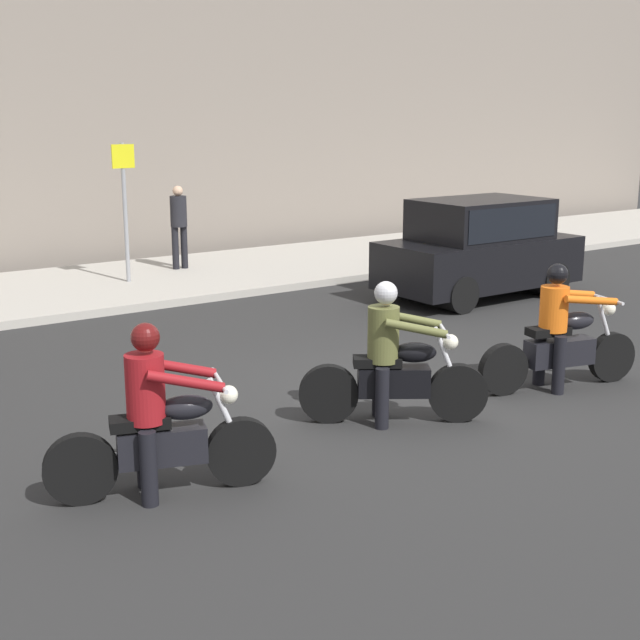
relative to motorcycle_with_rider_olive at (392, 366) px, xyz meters
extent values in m
plane|color=#262626|center=(0.53, 0.85, -0.64)|extent=(80.00, 80.00, 0.00)
cube|color=#A8A399|center=(0.53, 8.85, -0.57)|extent=(40.00, 4.40, 0.14)
cube|color=slate|center=(0.53, 12.25, 4.18)|extent=(40.00, 1.40, 9.65)
cylinder|color=black|center=(0.60, -0.40, -0.32)|extent=(0.61, 0.46, 0.65)
cylinder|color=black|center=(-0.58, 0.38, -0.32)|extent=(0.61, 0.46, 0.65)
cylinder|color=silver|center=(0.50, -0.34, 0.04)|extent=(0.33, 0.25, 0.78)
cube|color=black|center=(0.01, -0.01, -0.18)|extent=(0.80, 0.67, 0.32)
ellipsoid|color=black|center=(0.19, -0.13, 0.15)|extent=(0.53, 0.47, 0.22)
cube|color=black|center=(-0.14, 0.09, 0.05)|extent=(0.57, 0.49, 0.10)
cylinder|color=silver|center=(0.45, -0.30, 0.40)|extent=(0.42, 0.60, 0.04)
sphere|color=silver|center=(0.52, -0.35, 0.26)|extent=(0.17, 0.17, 0.17)
cylinder|color=silver|center=(-0.15, 0.29, -0.30)|extent=(0.62, 0.45, 0.07)
cylinder|color=black|center=(-0.22, -0.10, -0.31)|extent=(0.21, 0.21, 0.67)
cylinder|color=black|center=(0.01, 0.23, -0.31)|extent=(0.21, 0.21, 0.67)
cylinder|color=brown|center=(-0.09, 0.06, 0.35)|extent=(0.47, 0.47, 0.61)
cylinder|color=brown|center=(0.06, -0.31, 0.47)|extent=(0.60, 0.44, 0.22)
cylinder|color=brown|center=(0.30, 0.06, 0.47)|extent=(0.60, 0.44, 0.22)
sphere|color=tan|center=(-0.07, 0.05, 0.77)|extent=(0.20, 0.20, 0.20)
sphere|color=#B7B7BC|center=(-0.07, 0.05, 0.80)|extent=(0.25, 0.25, 0.25)
cylinder|color=black|center=(3.22, -0.43, -0.33)|extent=(0.64, 0.27, 0.63)
cylinder|color=black|center=(1.70, -0.03, -0.33)|extent=(0.64, 0.27, 0.63)
cylinder|color=silver|center=(3.10, -0.40, 0.06)|extent=(0.38, 0.15, 0.83)
cube|color=black|center=(2.46, -0.23, -0.19)|extent=(0.91, 0.49, 0.32)
ellipsoid|color=black|center=(2.67, -0.29, 0.19)|extent=(0.52, 0.35, 0.22)
cube|color=black|center=(2.28, -0.19, 0.09)|extent=(0.56, 0.36, 0.10)
cylinder|color=silver|center=(3.04, -0.38, 0.44)|extent=(0.21, 0.69, 0.04)
sphere|color=silver|center=(3.12, -0.40, 0.30)|extent=(0.17, 0.17, 0.17)
cylinder|color=silver|center=(2.21, 0.00, -0.31)|extent=(0.70, 0.24, 0.07)
cylinder|color=black|center=(2.27, -0.39, -0.28)|extent=(0.18, 0.18, 0.71)
cylinder|color=black|center=(2.37, 0.00, -0.28)|extent=(0.18, 0.18, 0.71)
cylinder|color=orange|center=(2.34, -0.20, 0.37)|extent=(0.41, 0.41, 0.55)
cylinder|color=orange|center=(2.64, -0.50, 0.49)|extent=(0.74, 0.27, 0.18)
cylinder|color=orange|center=(2.75, -0.08, 0.49)|extent=(0.74, 0.27, 0.18)
sphere|color=tan|center=(2.36, -0.21, 0.76)|extent=(0.20, 0.20, 0.20)
sphere|color=black|center=(2.36, -0.21, 0.79)|extent=(0.25, 0.25, 0.25)
cylinder|color=black|center=(-2.18, -0.51, -0.32)|extent=(0.64, 0.32, 0.64)
cylinder|color=black|center=(-3.52, -0.06, -0.32)|extent=(0.64, 0.32, 0.64)
cylinder|color=silver|center=(-2.30, -0.47, 0.02)|extent=(0.35, 0.16, 0.75)
cube|color=black|center=(-2.85, -0.28, -0.18)|extent=(0.82, 0.51, 0.32)
ellipsoid|color=black|center=(-2.64, -0.35, 0.15)|extent=(0.53, 0.38, 0.22)
cube|color=black|center=(-3.02, -0.22, 0.05)|extent=(0.57, 0.39, 0.10)
cylinder|color=silver|center=(-2.35, -0.45, 0.37)|extent=(0.26, 0.68, 0.04)
sphere|color=silver|center=(-2.28, -0.47, 0.23)|extent=(0.17, 0.17, 0.17)
cylinder|color=silver|center=(-3.08, -0.03, -0.30)|extent=(0.69, 0.29, 0.07)
cylinder|color=black|center=(-3.05, -0.43, -0.31)|extent=(0.19, 0.19, 0.67)
cylinder|color=black|center=(-2.92, -0.05, -0.31)|extent=(0.19, 0.19, 0.67)
cylinder|color=maroon|center=(-2.96, -0.24, 0.35)|extent=(0.43, 0.43, 0.61)
cylinder|color=maroon|center=(-2.73, -0.55, 0.45)|extent=(0.66, 0.30, 0.25)
cylinder|color=maroon|center=(-2.59, -0.14, 0.45)|extent=(0.66, 0.30, 0.25)
sphere|color=tan|center=(-2.95, -0.25, 0.78)|extent=(0.20, 0.20, 0.20)
sphere|color=#510F0F|center=(-2.95, -0.25, 0.81)|extent=(0.25, 0.25, 0.25)
cube|color=black|center=(5.52, 4.22, 0.02)|extent=(3.76, 1.70, 0.84)
cube|color=black|center=(5.52, 4.22, 0.80)|extent=(2.33, 1.56, 0.72)
cube|color=black|center=(5.52, 4.22, 0.80)|extent=(2.14, 1.59, 0.58)
cylinder|color=black|center=(6.68, 4.22, -0.32)|extent=(0.64, 1.76, 0.64)
cylinder|color=black|center=(4.35, 4.22, -0.32)|extent=(0.64, 1.76, 0.64)
cylinder|color=gray|center=(0.59, 8.66, 0.81)|extent=(0.08, 0.08, 2.63)
cube|color=yellow|center=(0.59, 8.63, 1.88)|extent=(0.44, 0.03, 0.44)
cylinder|color=black|center=(1.95, 9.39, -0.06)|extent=(0.14, 0.14, 0.88)
cylinder|color=black|center=(2.15, 9.39, -0.06)|extent=(0.14, 0.14, 0.88)
cylinder|color=black|center=(2.05, 9.39, 0.69)|extent=(0.34, 0.34, 0.63)
sphere|color=tan|center=(2.05, 9.39, 1.11)|extent=(0.21, 0.21, 0.21)
camera|label=1|loc=(-5.83, -6.98, 2.67)|focal=48.99mm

